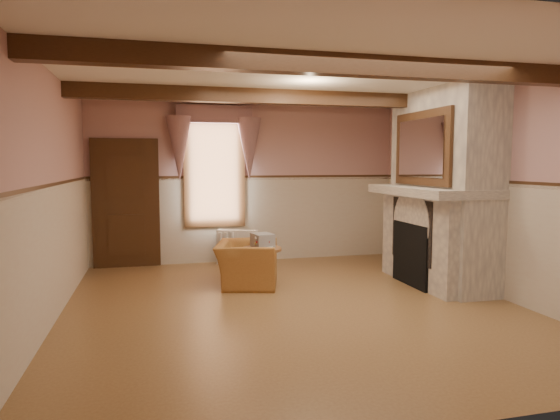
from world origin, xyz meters
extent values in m
cube|color=brown|center=(0.00, 0.00, 0.00)|extent=(5.50, 6.00, 0.01)
cube|color=silver|center=(0.00, 0.00, 2.80)|extent=(5.50, 6.00, 0.01)
cube|color=tan|center=(0.00, 3.00, 1.40)|extent=(5.50, 0.02, 2.80)
cube|color=tan|center=(0.00, -3.00, 1.40)|extent=(5.50, 0.02, 2.80)
cube|color=tan|center=(-2.75, 0.00, 1.40)|extent=(0.02, 6.00, 2.80)
cube|color=tan|center=(2.75, 0.00, 1.40)|extent=(0.02, 6.00, 2.80)
cube|color=black|center=(2.00, 0.60, 0.45)|extent=(0.20, 0.95, 0.90)
imported|color=#9E662D|center=(-0.36, 1.17, 0.31)|extent=(1.07, 1.15, 0.63)
cylinder|color=brown|center=(-0.15, 1.11, 0.28)|extent=(0.70, 0.70, 0.55)
cube|color=#B7AD8C|center=(-0.13, 1.14, 0.65)|extent=(0.32, 0.37, 0.20)
cube|color=silver|center=(-0.25, 2.70, 0.30)|extent=(0.71, 0.45, 0.60)
imported|color=brown|center=(2.24, 0.47, 1.46)|extent=(0.33, 0.33, 0.08)
cube|color=#311E0D|center=(2.24, 1.12, 1.52)|extent=(0.14, 0.24, 0.20)
cylinder|color=gold|center=(2.24, 1.29, 1.56)|extent=(0.11, 0.11, 0.28)
cylinder|color=maroon|center=(2.24, 0.03, 1.50)|extent=(0.06, 0.06, 0.16)
cylinder|color=gold|center=(2.24, 0.43, 1.48)|extent=(0.06, 0.06, 0.12)
cube|color=gray|center=(2.42, 0.60, 1.40)|extent=(0.85, 2.00, 2.80)
cube|color=gray|center=(2.24, 0.60, 1.36)|extent=(1.05, 2.05, 0.12)
cube|color=silver|center=(2.06, 0.60, 1.97)|extent=(0.06, 1.44, 1.04)
cube|color=black|center=(-2.10, 2.94, 1.05)|extent=(1.10, 0.10, 2.10)
cube|color=white|center=(-0.60, 2.97, 1.65)|extent=(1.06, 0.08, 2.02)
cube|color=gray|center=(-0.60, 2.88, 2.25)|extent=(1.30, 0.14, 1.40)
cube|color=black|center=(0.00, -1.20, 2.70)|extent=(5.50, 0.18, 0.20)
cube|color=black|center=(0.00, 1.20, 2.70)|extent=(5.50, 0.18, 0.20)
camera|label=1|loc=(-1.63, -5.81, 1.76)|focal=32.00mm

